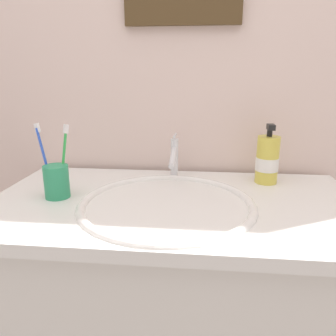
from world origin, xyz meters
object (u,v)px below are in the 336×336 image
Objects in this scene: toothbrush_cup at (57,182)px; soap_dispenser at (267,160)px; faucet at (174,157)px; toothbrush_blue at (44,155)px; toothbrush_green at (64,155)px.

soap_dispenser is (0.59, 0.19, 0.03)m from toothbrush_cup.
toothbrush_cup is at bearing -162.35° from soap_dispenser.
faucet is at bearing 32.91° from toothbrush_cup.
toothbrush_cup is 0.08m from toothbrush_blue.
toothbrush_blue is at bearing 153.31° from toothbrush_cup.
toothbrush_cup is (-0.30, -0.20, -0.03)m from faucet.
toothbrush_blue is at bearing -169.93° from toothbrush_green.
toothbrush_green is (0.05, 0.01, -0.00)m from toothbrush_blue.
soap_dispenser is (0.57, 0.16, -0.04)m from toothbrush_green.
soap_dispenser reaches higher than faucet.
toothbrush_blue is at bearing -152.24° from faucet.
toothbrush_green is (-0.29, -0.17, 0.04)m from faucet.
soap_dispenser is at bearing -1.65° from faucet.
faucet is 1.69× the size of toothbrush_cup.
toothbrush_blue is 0.65m from soap_dispenser.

